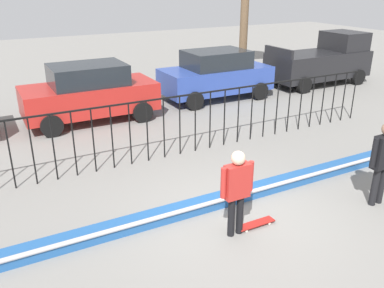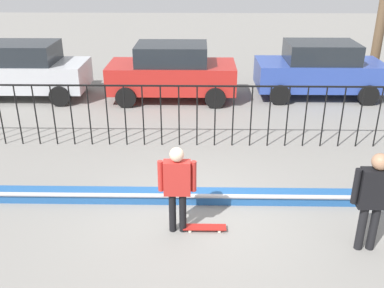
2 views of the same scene
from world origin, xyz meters
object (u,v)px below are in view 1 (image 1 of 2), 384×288
Objects in this scene: skateboard at (256,224)px; parked_car_red at (89,92)px; skateboarder at (237,186)px; camera_operator at (384,156)px; parked_car_blue at (216,74)px; pickup_truck at (322,61)px.

skateboard is 0.19× the size of parked_car_red.
skateboarder is 0.39× the size of parked_car_red.
parked_car_red is at bearing -50.87° from camera_operator.
parked_car_blue reaches higher than camera_operator.
camera_operator is 0.42× the size of parked_car_red.
skateboard is 0.17× the size of pickup_truck.
pickup_truck reaches higher than camera_operator.
pickup_truck is (6.78, 8.59, -0.06)m from camera_operator.
skateboard is at bearing 4.42° from camera_operator.
parked_car_red reaches higher than camera_operator.
parked_car_blue is at bearing -83.96° from camera_operator.
camera_operator is at bearing -123.49° from pickup_truck.
pickup_truck reaches higher than parked_car_blue.
skateboarder is at bearing -122.30° from parked_car_blue.
pickup_truck is (10.61, 0.30, 0.06)m from parked_car_red.
parked_car_red is 1.00× the size of parked_car_blue.
skateboard is 0.19× the size of parked_car_blue.
camera_operator is 9.14m from parked_car_red.
skateboard is at bearing -134.88° from pickup_truck.
pickup_truck reaches higher than skateboard.
skateboarder is 1.07m from skateboard.
camera_operator reaches higher than skateboard.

